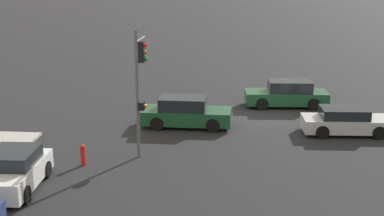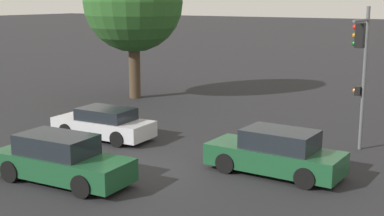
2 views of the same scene
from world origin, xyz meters
name	(u,v)px [view 1 (image 1 of 2)]	position (x,y,z in m)	size (l,w,h in m)	color
ground_plane	(264,118)	(0.00, 0.00, 0.00)	(300.00, 300.00, 0.00)	black
traffic_signal	(140,76)	(5.72, 6.15, 3.55)	(0.53, 1.84, 5.55)	#515456
crossing_car_0	(185,113)	(4.17, 1.92, 0.73)	(4.62, 1.93, 1.56)	#194728
crossing_car_1	(287,94)	(-1.41, -2.45, 0.74)	(4.85, 2.02, 1.56)	#194728
crossing_car_2	(346,121)	(-3.88, 2.48, 0.64)	(4.43, 1.96, 1.33)	#B7B7BC
parked_car_0	(13,171)	(9.87, 10.27, 0.70)	(2.07, 3.88, 1.48)	silver
fire_hydrant	(83,154)	(7.93, 7.73, 0.49)	(0.22, 0.22, 0.92)	red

